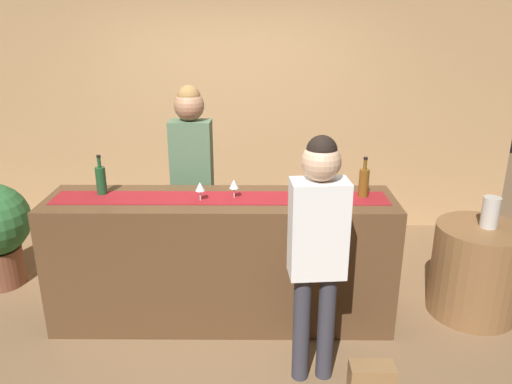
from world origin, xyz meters
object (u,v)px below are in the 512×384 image
(wine_glass_mid_counter, at_px, (200,187))
(customer_sipping, at_px, (318,239))
(wine_glass_near_customer, at_px, (234,185))
(handbag, at_px, (371,380))
(bartender, at_px, (192,165))
(wine_bottle_green, at_px, (101,180))
(vase_on_side_table, at_px, (490,212))
(wine_bottle_amber, at_px, (364,182))
(round_side_table, at_px, (476,270))

(wine_glass_mid_counter, xyz_separation_m, customer_sipping, (0.77, -0.62, -0.11))
(wine_glass_near_customer, bearing_deg, handbag, -43.82)
(customer_sipping, bearing_deg, wine_glass_near_customer, 123.27)
(bartender, distance_m, customer_sipping, 1.56)
(wine_bottle_green, relative_size, customer_sipping, 0.19)
(wine_bottle_green, bearing_deg, handbag, -26.39)
(vase_on_side_table, bearing_deg, wine_glass_mid_counter, -175.72)
(wine_bottle_amber, xyz_separation_m, wine_glass_mid_counter, (-1.18, -0.10, -0.01))
(wine_glass_mid_counter, bearing_deg, customer_sipping, -38.87)
(wine_bottle_amber, distance_m, bartender, 1.43)
(wine_glass_near_customer, distance_m, wine_glass_mid_counter, 0.25)
(bartender, distance_m, round_side_table, 2.43)
(wine_glass_near_customer, height_order, wine_glass_mid_counter, same)
(customer_sipping, distance_m, vase_on_side_table, 1.61)
(handbag, bearing_deg, wine_bottle_amber, 86.45)
(bartender, bearing_deg, wine_bottle_green, 41.24)
(wine_glass_mid_counter, bearing_deg, round_side_table, 4.15)
(wine_glass_mid_counter, distance_m, vase_on_side_table, 2.19)
(wine_glass_mid_counter, height_order, handbag, wine_glass_mid_counter)
(wine_glass_mid_counter, height_order, customer_sipping, customer_sipping)
(round_side_table, bearing_deg, vase_on_side_table, 10.87)
(handbag, bearing_deg, wine_bottle_green, 153.61)
(wine_glass_mid_counter, distance_m, handbag, 1.70)
(handbag, bearing_deg, wine_glass_mid_counter, 144.91)
(wine_glass_mid_counter, bearing_deg, bartender, 102.49)
(customer_sipping, bearing_deg, handbag, -30.25)
(wine_glass_mid_counter, relative_size, handbag, 0.51)
(bartender, height_order, vase_on_side_table, bartender)
(wine_bottle_green, height_order, bartender, bartender)
(wine_bottle_amber, height_order, round_side_table, wine_bottle_amber)
(wine_glass_near_customer, height_order, vase_on_side_table, wine_glass_near_customer)
(bartender, height_order, customer_sipping, bartender)
(wine_glass_near_customer, distance_m, customer_sipping, 0.87)
(wine_glass_mid_counter, relative_size, bartender, 0.08)
(customer_sipping, bearing_deg, bartender, 121.23)
(wine_bottle_amber, distance_m, wine_glass_mid_counter, 1.19)
(customer_sipping, bearing_deg, wine_bottle_green, 148.68)
(customer_sipping, bearing_deg, round_side_table, 25.07)
(wine_glass_mid_counter, xyz_separation_m, vase_on_side_table, (2.17, 0.16, -0.25))
(bartender, relative_size, vase_on_side_table, 7.28)
(round_side_table, height_order, vase_on_side_table, vase_on_side_table)
(wine_glass_mid_counter, height_order, bartender, bartender)
(round_side_table, distance_m, handbag, 1.40)
(wine_bottle_amber, height_order, vase_on_side_table, wine_bottle_amber)
(wine_glass_mid_counter, bearing_deg, handbag, -35.09)
(round_side_table, bearing_deg, bartender, 168.01)
(bartender, xyz_separation_m, vase_on_side_table, (2.31, -0.47, -0.23))
(handbag, bearing_deg, vase_on_side_table, 42.44)
(wine_glass_near_customer, height_order, handbag, wine_glass_near_customer)
(wine_bottle_amber, height_order, wine_glass_mid_counter, wine_bottle_amber)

